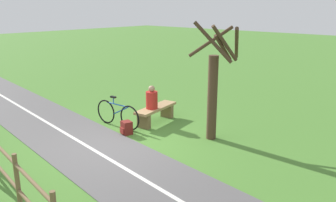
{
  "coord_description": "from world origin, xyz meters",
  "views": [
    {
      "loc": [
        5.56,
        6.68,
        3.59
      ],
      "look_at": [
        -1.36,
        0.4,
        1.0
      ],
      "focal_mm": 36.99,
      "sensor_mm": 36.0,
      "label": 1
    }
  ],
  "objects_px": {
    "backpack": "(126,128)",
    "bench": "(156,112)",
    "tree_mid_field": "(214,85)",
    "bicycle": "(117,114)",
    "person_seated": "(152,99)"
  },
  "relations": [
    {
      "from": "backpack",
      "to": "bench",
      "type": "bearing_deg",
      "value": -175.28
    },
    {
      "from": "backpack",
      "to": "tree_mid_field",
      "type": "height_order",
      "value": "tree_mid_field"
    },
    {
      "from": "bicycle",
      "to": "tree_mid_field",
      "type": "bearing_deg",
      "value": 18.16
    },
    {
      "from": "bench",
      "to": "bicycle",
      "type": "distance_m",
      "value": 1.22
    },
    {
      "from": "tree_mid_field",
      "to": "bicycle",
      "type": "bearing_deg",
      "value": -67.43
    },
    {
      "from": "backpack",
      "to": "tree_mid_field",
      "type": "distance_m",
      "value": 2.8
    },
    {
      "from": "bicycle",
      "to": "backpack",
      "type": "bearing_deg",
      "value": -24.56
    },
    {
      "from": "bench",
      "to": "tree_mid_field",
      "type": "bearing_deg",
      "value": 82.42
    },
    {
      "from": "person_seated",
      "to": "backpack",
      "type": "height_order",
      "value": "person_seated"
    },
    {
      "from": "bench",
      "to": "bicycle",
      "type": "relative_size",
      "value": 0.98
    },
    {
      "from": "backpack",
      "to": "bicycle",
      "type": "bearing_deg",
      "value": -110.14
    },
    {
      "from": "person_seated",
      "to": "bicycle",
      "type": "relative_size",
      "value": 0.41
    },
    {
      "from": "person_seated",
      "to": "backpack",
      "type": "bearing_deg",
      "value": -5.22
    },
    {
      "from": "bench",
      "to": "backpack",
      "type": "xyz_separation_m",
      "value": [
        1.33,
        0.11,
        -0.16
      ]
    },
    {
      "from": "bicycle",
      "to": "backpack",
      "type": "height_order",
      "value": "bicycle"
    }
  ]
}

